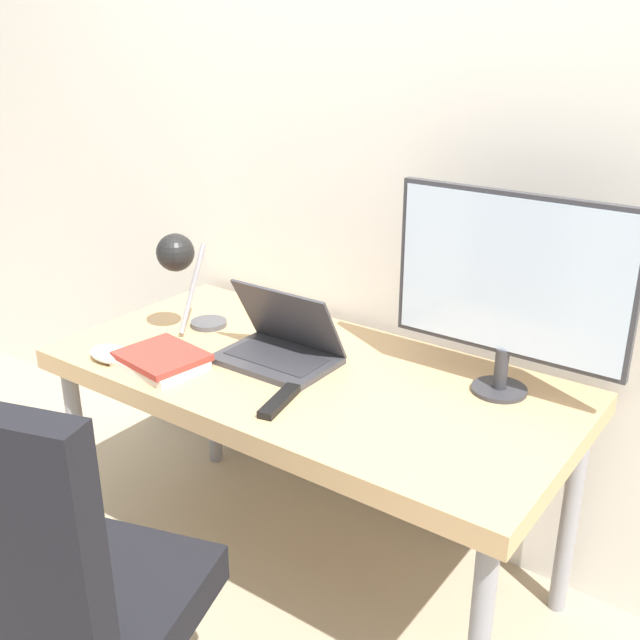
# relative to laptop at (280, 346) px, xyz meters

# --- Properties ---
(wall_back) EXTENTS (8.00, 0.05, 2.60)m
(wall_back) POSITION_rel_laptop_xyz_m (0.10, 0.42, 0.55)
(wall_back) COLOR silver
(wall_back) RESTS_ON ground_plane
(desk) EXTENTS (1.49, 0.73, 0.70)m
(desk) POSITION_rel_laptop_xyz_m (0.10, -0.00, -0.11)
(desk) COLOR tan
(desk) RESTS_ON ground_plane
(laptop) EXTENTS (0.33, 0.23, 0.22)m
(laptop) POSITION_rel_laptop_xyz_m (0.00, 0.00, 0.00)
(laptop) COLOR #38383D
(laptop) RESTS_ON desk
(monitor) EXTENTS (0.62, 0.15, 0.53)m
(monitor) POSITION_rel_laptop_xyz_m (0.59, 0.19, 0.26)
(monitor) COLOR #333338
(monitor) RESTS_ON desk
(desk_lamp) EXTENTS (0.12, 0.24, 0.33)m
(desk_lamp) POSITION_rel_laptop_xyz_m (-0.35, -0.03, 0.19)
(desk_lamp) COLOR #4C4C51
(desk_lamp) RESTS_ON desk
(office_chair) EXTENTS (0.61, 0.61, 1.05)m
(office_chair) POSITION_rel_laptop_xyz_m (0.12, -0.91, -0.17)
(office_chair) COLOR black
(office_chair) RESTS_ON ground_plane
(book_stack) EXTENTS (0.25, 0.22, 0.04)m
(book_stack) POSITION_rel_laptop_xyz_m (-0.25, -0.23, -0.02)
(book_stack) COLOR silver
(book_stack) RESTS_ON desk
(tv_remote) EXTENTS (0.08, 0.18, 0.02)m
(tv_remote) POSITION_rel_laptop_xyz_m (0.16, -0.21, -0.04)
(tv_remote) COLOR black
(tv_remote) RESTS_ON desk
(game_controller) EXTENTS (0.15, 0.09, 0.04)m
(game_controller) POSITION_rel_laptop_xyz_m (-0.40, -0.29, -0.03)
(game_controller) COLOR white
(game_controller) RESTS_ON desk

